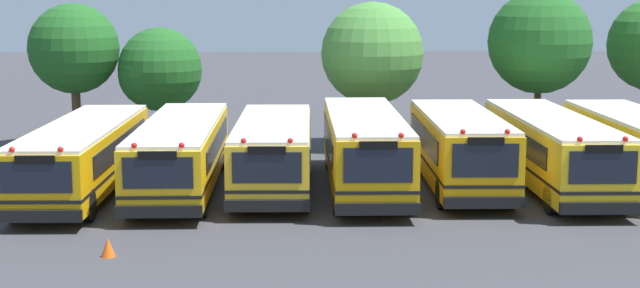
{
  "coord_description": "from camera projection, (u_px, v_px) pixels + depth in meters",
  "views": [
    {
      "loc": [
        -2.65,
        -31.86,
        6.77
      ],
      "look_at": [
        -1.59,
        0.0,
        1.6
      ],
      "focal_mm": 51.62,
      "sensor_mm": 36.0,
      "label": 1
    }
  ],
  "objects": [
    {
      "name": "tree_0",
      "position": [
        76.0,
        48.0,
        41.09
      ],
      "size": [
        4.04,
        4.04,
        6.43
      ],
      "color": "#4C3823",
      "rests_on": "ground_plane"
    },
    {
      "name": "school_bus_0",
      "position": [
        84.0,
        154.0,
        31.79
      ],
      "size": [
        2.75,
        11.66,
        2.51
      ],
      "rotation": [
        0.0,
        0.0,
        3.12
      ],
      "color": "#EAA80C",
      "rests_on": "ground_plane"
    },
    {
      "name": "tree_2",
      "position": [
        375.0,
        52.0,
        40.86
      ],
      "size": [
        4.57,
        4.57,
        6.5
      ],
      "color": "#4C3823",
      "rests_on": "ground_plane"
    },
    {
      "name": "school_bus_5",
      "position": [
        551.0,
        148.0,
        32.65
      ],
      "size": [
        2.62,
        11.44,
        2.66
      ],
      "rotation": [
        0.0,
        0.0,
        3.13
      ],
      "color": "yellow",
      "rests_on": "ground_plane"
    },
    {
      "name": "traffic_cone",
      "position": [
        108.0,
        247.0,
        24.04
      ],
      "size": [
        0.39,
        0.39,
        0.51
      ],
      "primitive_type": "cone",
      "color": "#EA5914",
      "rests_on": "ground_plane"
    },
    {
      "name": "school_bus_4",
      "position": [
        460.0,
        147.0,
        32.46
      ],
      "size": [
        2.69,
        9.56,
        2.77
      ],
      "rotation": [
        0.0,
        0.0,
        3.12
      ],
      "color": "#EAA80C",
      "rests_on": "ground_plane"
    },
    {
      "name": "school_bus_3",
      "position": [
        364.0,
        148.0,
        32.35
      ],
      "size": [
        2.64,
        11.03,
        2.78
      ],
      "rotation": [
        0.0,
        0.0,
        3.13
      ],
      "color": "#EAA80C",
      "rests_on": "ground_plane"
    },
    {
      "name": "tree_1",
      "position": [
        157.0,
        71.0,
        41.13
      ],
      "size": [
        3.76,
        3.76,
        5.36
      ],
      "color": "#4C3823",
      "rests_on": "ground_plane"
    },
    {
      "name": "tree_3",
      "position": [
        537.0,
        43.0,
        40.54
      ],
      "size": [
        4.55,
        4.55,
        7.0
      ],
      "color": "#4C3823",
      "rests_on": "ground_plane"
    },
    {
      "name": "school_bus_2",
      "position": [
        273.0,
        151.0,
        32.28
      ],
      "size": [
        2.82,
        10.03,
        2.56
      ],
      "rotation": [
        0.0,
        0.0,
        3.12
      ],
      "color": "yellow",
      "rests_on": "ground_plane"
    },
    {
      "name": "school_bus_6",
      "position": [
        637.0,
        147.0,
        32.76
      ],
      "size": [
        2.65,
        10.13,
        2.7
      ],
      "rotation": [
        0.0,
        0.0,
        3.13
      ],
      "color": "yellow",
      "rests_on": "ground_plane"
    },
    {
      "name": "school_bus_1",
      "position": [
        181.0,
        152.0,
        32.23
      ],
      "size": [
        2.6,
        11.39,
        2.54
      ],
      "rotation": [
        0.0,
        0.0,
        3.14
      ],
      "color": "yellow",
      "rests_on": "ground_plane"
    },
    {
      "name": "ground_plane",
      "position": [
        365.0,
        188.0,
        32.6
      ],
      "size": [
        160.0,
        160.0,
        0.0
      ],
      "primitive_type": "plane",
      "color": "#38383D"
    }
  ]
}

